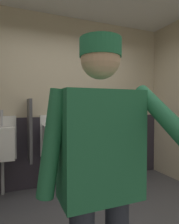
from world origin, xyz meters
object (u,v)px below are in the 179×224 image
urinal_left (2,143)px  person (101,163)px  urinal_middle (54,139)px  urinal_right (98,136)px

urinal_left → person: 2.13m
urinal_middle → person: (-0.18, -2.04, 0.21)m
urinal_right → urinal_middle: bearing=180.0°
urinal_middle → urinal_right: (0.75, 0.00, 0.00)m
urinal_right → person: size_ratio=0.74×
urinal_middle → person: size_ratio=0.74×
urinal_left → urinal_middle: (0.75, 0.00, 0.00)m
urinal_middle → person: person is taller
urinal_left → person: (0.57, -2.04, 0.21)m
urinal_middle → urinal_right: bearing=0.0°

